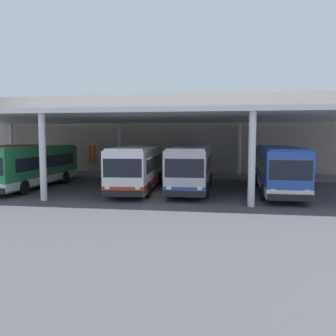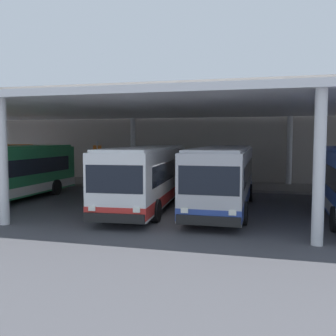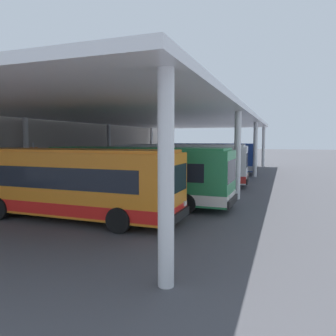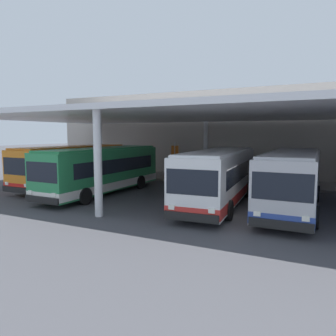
# 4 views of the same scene
# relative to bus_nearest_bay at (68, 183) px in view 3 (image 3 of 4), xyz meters

# --- Properties ---
(ground_plane) EXTENTS (200.00, 200.00, 0.00)m
(ground_plane) POSITION_rel_bus_nearest_bay_xyz_m (13.68, -3.98, -1.66)
(ground_plane) COLOR #47474C
(platform_kerb) EXTENTS (42.00, 4.50, 0.18)m
(platform_kerb) POSITION_rel_bus_nearest_bay_xyz_m (13.68, 7.77, -1.57)
(platform_kerb) COLOR gray
(platform_kerb) RESTS_ON ground
(station_building_facade) EXTENTS (48.00, 1.60, 8.28)m
(station_building_facade) POSITION_rel_bus_nearest_bay_xyz_m (13.68, 11.02, 2.49)
(station_building_facade) COLOR #ADA399
(station_building_facade) RESTS_ON ground
(canopy_shelter) EXTENTS (40.00, 17.00, 5.55)m
(canopy_shelter) POSITION_rel_bus_nearest_bay_xyz_m (13.68, 1.52, 3.66)
(canopy_shelter) COLOR silver
(canopy_shelter) RESTS_ON ground
(bus_nearest_bay) EXTENTS (2.78, 10.55, 3.17)m
(bus_nearest_bay) POSITION_rel_bus_nearest_bay_xyz_m (0.00, 0.00, 0.00)
(bus_nearest_bay) COLOR orange
(bus_nearest_bay) RESTS_ON ground
(bus_second_bay) EXTENTS (2.83, 10.56, 3.17)m
(bus_second_bay) POSITION_rel_bus_nearest_bay_xyz_m (3.96, -1.52, 0.00)
(bus_second_bay) COLOR #28844C
(bus_second_bay) RESTS_ON ground
(bus_middle_bay) EXTENTS (3.21, 10.67, 3.17)m
(bus_middle_bay) POSITION_rel_bus_nearest_bay_xyz_m (12.13, -1.33, 0.00)
(bus_middle_bay) COLOR white
(bus_middle_bay) RESTS_ON ground
(bus_far_bay) EXTENTS (2.76, 10.54, 3.17)m
(bus_far_bay) POSITION_rel_bus_nearest_bay_xyz_m (16.04, -0.88, 0.00)
(bus_far_bay) COLOR #B7B7BC
(bus_far_bay) RESTS_ON ground
(bus_departing) EXTENTS (2.93, 10.60, 3.17)m
(bus_departing) POSITION_rel_bus_nearest_bay_xyz_m (22.07, -1.20, 0.00)
(bus_departing) COLOR #284CA8
(bus_departing) RESTS_ON ground
(bench_waiting) EXTENTS (1.80, 0.45, 0.92)m
(bench_waiting) POSITION_rel_bus_nearest_bay_xyz_m (15.79, 7.83, -0.99)
(bench_waiting) COLOR #383D47
(bench_waiting) RESTS_ON platform_kerb
(trash_bin) EXTENTS (0.52, 0.52, 0.98)m
(trash_bin) POSITION_rel_bus_nearest_bay_xyz_m (12.63, 7.50, -0.98)
(trash_bin) COLOR #236638
(trash_bin) RESTS_ON platform_kerb
(banner_sign) EXTENTS (0.70, 0.12, 3.20)m
(banner_sign) POSITION_rel_bus_nearest_bay_xyz_m (5.49, 6.96, 0.32)
(banner_sign) COLOR #B2B2B7
(banner_sign) RESTS_ON platform_kerb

